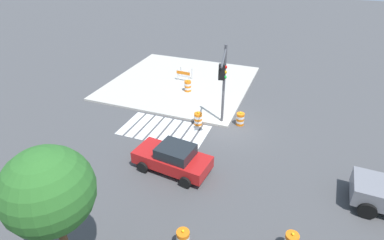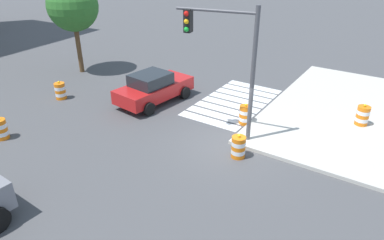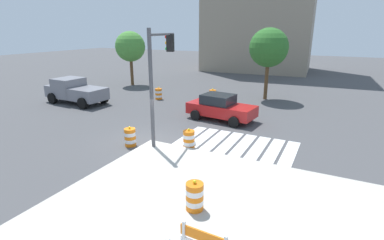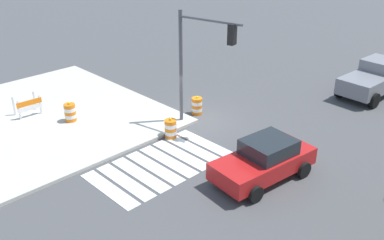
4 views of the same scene
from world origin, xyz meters
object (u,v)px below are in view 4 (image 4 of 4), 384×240
at_px(traffic_light_pole, 201,51).
at_px(sports_car, 264,160).
at_px(pickup_truck, 376,78).
at_px(traffic_barrel_median_far, 197,106).
at_px(traffic_barrel_on_sidewalk, 70,112).
at_px(construction_barricade, 28,105).
at_px(traffic_barrel_near_corner, 171,129).

bearing_deg(traffic_light_pole, sports_car, 74.38).
distance_m(sports_car, pickup_truck, 11.97).
xyz_separation_m(sports_car, traffic_light_pole, (-1.36, -4.88, 3.10)).
xyz_separation_m(traffic_barrel_median_far, traffic_light_pole, (1.03, 1.29, 3.46)).
bearing_deg(traffic_barrel_on_sidewalk, pickup_truck, 149.37).
bearing_deg(construction_barricade, traffic_barrel_median_far, 139.11).
xyz_separation_m(traffic_barrel_near_corner, traffic_light_pole, (-1.73, 0.26, 3.46)).
bearing_deg(pickup_truck, construction_barricade, -34.08).
relative_size(sports_car, traffic_barrel_near_corner, 4.40).
height_order(sports_car, pickup_truck, pickup_truck).
distance_m(traffic_barrel_median_far, traffic_light_pole, 3.83).
distance_m(sports_car, construction_barricade, 12.52).
relative_size(pickup_truck, traffic_barrel_median_far, 5.13).
distance_m(pickup_truck, traffic_light_pole, 11.65).
bearing_deg(traffic_barrel_median_far, pickup_truck, 151.32).
xyz_separation_m(sports_car, traffic_barrel_near_corner, (0.36, -5.14, -0.36)).
xyz_separation_m(traffic_barrel_on_sidewalk, traffic_light_pole, (-4.31, 4.89, 3.31)).
xyz_separation_m(traffic_barrel_median_far, traffic_barrel_on_sidewalk, (5.35, -3.59, 0.15)).
height_order(traffic_barrel_median_far, construction_barricade, construction_barricade).
relative_size(pickup_truck, traffic_barrel_near_corner, 5.13).
relative_size(sports_car, construction_barricade, 3.45).
bearing_deg(construction_barricade, pickup_truck, 145.92).
relative_size(traffic_barrel_near_corner, traffic_barrel_median_far, 1.00).
bearing_deg(pickup_truck, traffic_light_pole, -20.36).
bearing_deg(sports_car, traffic_barrel_near_corner, -85.97).
bearing_deg(construction_barricade, traffic_barrel_near_corner, 119.42).
bearing_deg(traffic_barrel_on_sidewalk, traffic_light_pole, 131.41).
distance_m(pickup_truck, traffic_barrel_on_sidewalk, 17.29).
relative_size(sports_car, traffic_light_pole, 0.82).
height_order(pickup_truck, construction_barricade, pickup_truck).
distance_m(pickup_truck, traffic_barrel_median_far, 10.88).
relative_size(sports_car, traffic_barrel_on_sidewalk, 4.40).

